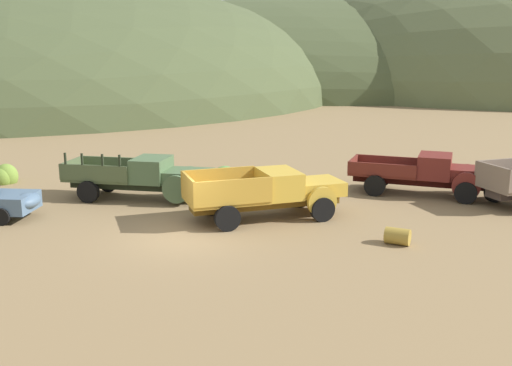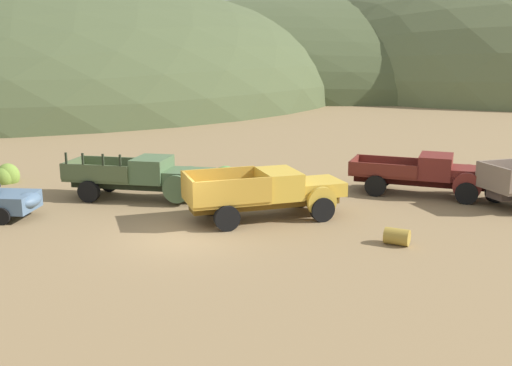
% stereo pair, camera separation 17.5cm
% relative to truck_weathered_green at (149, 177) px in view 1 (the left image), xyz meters
% --- Properties ---
extents(ground_plane, '(300.00, 300.00, 0.00)m').
position_rel_truck_weathered_green_xyz_m(ground_plane, '(2.25, -5.34, -1.02)').
color(ground_plane, olive).
extents(hill_far_left, '(84.56, 88.74, 32.86)m').
position_rel_truck_weathered_green_xyz_m(hill_far_left, '(-27.00, 59.92, -1.02)').
color(hill_far_left, '#424C2D').
rests_on(hill_far_left, ground).
extents(hill_far_right, '(115.94, 61.43, 28.74)m').
position_rel_truck_weathered_green_xyz_m(hill_far_right, '(13.80, 73.18, -1.02)').
color(hill_far_right, '#424C2D').
rests_on(hill_far_right, ground).
extents(truck_weathered_green, '(6.77, 3.12, 2.16)m').
position_rel_truck_weathered_green_xyz_m(truck_weathered_green, '(0.00, 0.00, 0.00)').
color(truck_weathered_green, '#232B1B').
rests_on(truck_weathered_green, ground).
extents(truck_faded_yellow, '(6.59, 4.10, 1.91)m').
position_rel_truck_weathered_green_xyz_m(truck_faded_yellow, '(5.56, -2.75, 0.00)').
color(truck_faded_yellow, brown).
rests_on(truck_faded_yellow, ground).
extents(truck_oxblood, '(6.65, 3.97, 1.89)m').
position_rel_truck_weathered_green_xyz_m(truck_oxblood, '(12.76, 0.91, -0.02)').
color(truck_oxblood, black).
rests_on(truck_oxblood, ground).
extents(oil_drum_tipped, '(1.00, 0.88, 0.58)m').
position_rel_truck_weathered_green_xyz_m(oil_drum_tipped, '(9.70, -5.99, -0.73)').
color(oil_drum_tipped, olive).
rests_on(oil_drum_tipped, ground).
extents(bush_near_barrel, '(1.25, 1.37, 1.24)m').
position_rel_truck_weathered_green_xyz_m(bush_near_barrel, '(-7.83, 3.10, -0.71)').
color(bush_near_barrel, olive).
rests_on(bush_near_barrel, ground).
extents(bush_lone_scrub, '(1.53, 1.44, 1.35)m').
position_rel_truck_weathered_green_xyz_m(bush_lone_scrub, '(3.35, 2.38, -0.69)').
color(bush_lone_scrub, '#5B8E42').
rests_on(bush_lone_scrub, ground).
extents(bush_back_edge, '(1.42, 0.98, 1.07)m').
position_rel_truck_weathered_green_xyz_m(bush_back_edge, '(6.23, -0.06, -0.75)').
color(bush_back_edge, '#4C8438').
rests_on(bush_back_edge, ground).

